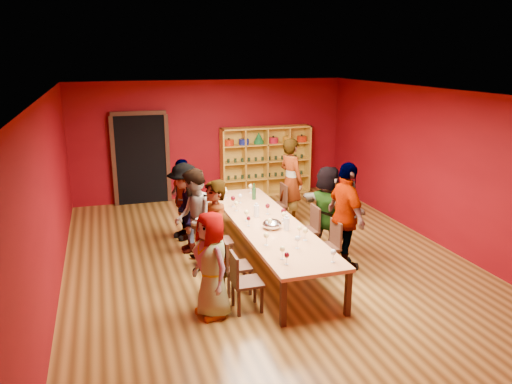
# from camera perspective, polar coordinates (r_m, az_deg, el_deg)

# --- Properties ---
(room_shell) EXTENTS (7.10, 9.10, 3.04)m
(room_shell) POSITION_cam_1_polar(r_m,az_deg,el_deg) (8.62, 1.30, 1.26)
(room_shell) COLOR brown
(room_shell) RESTS_ON ground
(tasting_table) EXTENTS (1.10, 4.50, 0.75)m
(tasting_table) POSITION_cam_1_polar(r_m,az_deg,el_deg) (8.85, 1.27, -3.77)
(tasting_table) COLOR tan
(tasting_table) RESTS_ON ground
(doorway) EXTENTS (1.40, 0.17, 2.30)m
(doorway) POSITION_cam_1_polar(r_m,az_deg,el_deg) (12.64, -13.01, 3.72)
(doorway) COLOR black
(doorway) RESTS_ON ground
(shelving_unit) EXTENTS (2.40, 0.40, 1.80)m
(shelving_unit) POSITION_cam_1_polar(r_m,az_deg,el_deg) (13.16, 1.08, 3.96)
(shelving_unit) COLOR gold
(shelving_unit) RESTS_ON ground
(chair_person_left_0) EXTENTS (0.42, 0.42, 0.89)m
(chair_person_left_0) POSITION_cam_1_polar(r_m,az_deg,el_deg) (7.29, -1.65, -9.90)
(chair_person_left_0) COLOR black
(chair_person_left_0) RESTS_ON ground
(person_left_0) EXTENTS (0.61, 0.84, 1.55)m
(person_left_0) POSITION_cam_1_polar(r_m,az_deg,el_deg) (7.08, -5.11, -8.28)
(person_left_0) COLOR #BD7F89
(person_left_0) RESTS_ON ground
(chair_person_left_1) EXTENTS (0.42, 0.42, 0.89)m
(chair_person_left_1) POSITION_cam_1_polar(r_m,az_deg,el_deg) (7.81, -2.82, -8.12)
(chair_person_left_1) COLOR black
(chair_person_left_1) RESTS_ON ground
(person_left_1) EXTENTS (0.54, 0.70, 1.84)m
(person_left_1) POSITION_cam_1_polar(r_m,az_deg,el_deg) (7.59, -4.77, -5.41)
(person_left_1) COLOR #CD8990
(person_left_1) RESTS_ON ground
(chair_person_left_2) EXTENTS (0.42, 0.42, 0.89)m
(chair_person_left_2) POSITION_cam_1_polar(r_m,az_deg,el_deg) (8.83, -4.68, -5.28)
(chair_person_left_2) COLOR black
(chair_person_left_2) RESTS_ON ground
(person_left_2) EXTENTS (0.59, 0.91, 1.76)m
(person_left_2) POSITION_cam_1_polar(r_m,az_deg,el_deg) (8.63, -7.09, -3.13)
(person_left_2) COLOR #535358
(person_left_2) RESTS_ON ground
(chair_person_left_3) EXTENTS (0.42, 0.42, 0.89)m
(chair_person_left_3) POSITION_cam_1_polar(r_m,az_deg,el_deg) (9.55, -5.72, -3.67)
(chair_person_left_3) COLOR black
(chair_person_left_3) RESTS_ON ground
(person_left_3) EXTENTS (0.47, 1.11, 1.70)m
(person_left_3) POSITION_cam_1_polar(r_m,az_deg,el_deg) (9.38, -8.05, -1.83)
(person_left_3) COLOR #5D90C0
(person_left_3) RESTS_ON ground
(chair_person_left_4) EXTENTS (0.42, 0.42, 0.89)m
(chair_person_left_4) POSITION_cam_1_polar(r_m,az_deg,el_deg) (10.22, -6.54, -2.40)
(chair_person_left_4) COLOR black
(chair_person_left_4) RESTS_ON ground
(person_left_4) EXTENTS (0.69, 1.04, 1.64)m
(person_left_4) POSITION_cam_1_polar(r_m,az_deg,el_deg) (10.07, -8.32, -0.80)
(person_left_4) COLOR #141838
(person_left_4) RESTS_ON ground
(chair_person_right_1) EXTENTS (0.42, 0.42, 0.89)m
(chair_person_right_1) POSITION_cam_1_polar(r_m,az_deg,el_deg) (8.67, 8.42, -5.80)
(chair_person_right_1) COLOR black
(chair_person_right_1) RESTS_ON ground
(person_right_1) EXTENTS (0.54, 1.12, 1.89)m
(person_right_1) POSITION_cam_1_polar(r_m,az_deg,el_deg) (8.64, 10.25, -2.80)
(person_right_1) COLOR #131635
(person_right_1) RESTS_ON ground
(chair_person_right_2) EXTENTS (0.42, 0.42, 0.89)m
(chair_person_right_2) POSITION_cam_1_polar(r_m,az_deg,el_deg) (9.41, 6.15, -3.98)
(chair_person_right_2) COLOR black
(chair_person_right_2) RESTS_ON ground
(person_right_2) EXTENTS (0.96, 1.58, 1.64)m
(person_right_2) POSITION_cam_1_polar(r_m,az_deg,el_deg) (9.45, 8.16, -1.90)
(person_right_2) COLOR #618CC8
(person_right_2) RESTS_ON ground
(chair_person_right_4) EXTENTS (0.42, 0.42, 0.89)m
(chair_person_right_4) POSITION_cam_1_polar(r_m,az_deg,el_deg) (10.92, 2.62, -1.14)
(chair_person_right_4) COLOR black
(chair_person_right_4) RESTS_ON ground
(person_right_4) EXTENTS (0.69, 0.81, 1.89)m
(person_right_4) POSITION_cam_1_polar(r_m,az_deg,el_deg) (10.89, 4.03, 1.26)
(person_right_4) COLOR #15193B
(person_right_4) RESTS_ON ground
(wine_glass_0) EXTENTS (0.08, 0.08, 0.20)m
(wine_glass_0) POSITION_cam_1_polar(r_m,az_deg,el_deg) (10.62, -0.63, 0.63)
(wine_glass_0) COLOR white
(wine_glass_0) RESTS_ON tasting_table
(wine_glass_1) EXTENTS (0.08, 0.08, 0.19)m
(wine_glass_1) POSITION_cam_1_polar(r_m,az_deg,el_deg) (9.92, -1.82, -0.49)
(wine_glass_1) COLOR white
(wine_glass_1) RESTS_ON tasting_table
(wine_glass_2) EXTENTS (0.09, 0.09, 0.22)m
(wine_glass_2) POSITION_cam_1_polar(r_m,az_deg,el_deg) (9.67, -2.64, -0.78)
(wine_glass_2) COLOR white
(wine_glass_2) RESTS_ON tasting_table
(wine_glass_3) EXTENTS (0.08, 0.08, 0.19)m
(wine_glass_3) POSITION_cam_1_polar(r_m,az_deg,el_deg) (8.12, 5.00, -4.20)
(wine_glass_3) COLOR white
(wine_glass_3) RESTS_ON tasting_table
(wine_glass_4) EXTENTS (0.09, 0.09, 0.21)m
(wine_glass_4) POSITION_cam_1_polar(r_m,az_deg,el_deg) (8.84, -1.09, -2.40)
(wine_glass_4) COLOR white
(wine_glass_4) RESTS_ON tasting_table
(wine_glass_5) EXTENTS (0.07, 0.07, 0.18)m
(wine_glass_5) POSITION_cam_1_polar(r_m,az_deg,el_deg) (10.30, -3.47, 0.05)
(wine_glass_5) COLOR white
(wine_glass_5) RESTS_ON tasting_table
(wine_glass_6) EXTENTS (0.09, 0.09, 0.21)m
(wine_glass_6) POSITION_cam_1_polar(r_m,az_deg,el_deg) (7.74, 1.18, -5.05)
(wine_glass_6) COLOR white
(wine_glass_6) RESTS_ON tasting_table
(wine_glass_7) EXTENTS (0.08, 0.08, 0.21)m
(wine_glass_7) POSITION_cam_1_polar(r_m,az_deg,el_deg) (8.76, 3.21, -2.63)
(wine_glass_7) COLOR white
(wine_glass_7) RESTS_ON tasting_table
(wine_glass_8) EXTENTS (0.08, 0.08, 0.20)m
(wine_glass_8) POSITION_cam_1_polar(r_m,az_deg,el_deg) (7.25, 3.03, -6.59)
(wine_glass_8) COLOR white
(wine_glass_8) RESTS_ON tasting_table
(wine_glass_9) EXTENTS (0.08, 0.08, 0.21)m
(wine_glass_9) POSITION_cam_1_polar(r_m,az_deg,el_deg) (9.22, 1.33, -1.66)
(wine_glass_9) COLOR white
(wine_glass_9) RESTS_ON tasting_table
(wine_glass_10) EXTENTS (0.08, 0.08, 0.21)m
(wine_glass_10) POSITION_cam_1_polar(r_m,az_deg,el_deg) (7.64, 4.74, -5.40)
(wine_glass_10) COLOR white
(wine_glass_10) RESTS_ON tasting_table
(wine_glass_11) EXTENTS (0.07, 0.07, 0.18)m
(wine_glass_11) POSITION_cam_1_polar(r_m,az_deg,el_deg) (10.48, -3.58, 0.33)
(wine_glass_11) COLOR white
(wine_glass_11) RESTS_ON tasting_table
(wine_glass_12) EXTENTS (0.09, 0.09, 0.22)m
(wine_glass_12) POSITION_cam_1_polar(r_m,az_deg,el_deg) (8.91, 3.15, -2.25)
(wine_glass_12) COLOR white
(wine_glass_12) RESTS_ON tasting_table
(wine_glass_13) EXTENTS (0.08, 0.08, 0.20)m
(wine_glass_13) POSITION_cam_1_polar(r_m,az_deg,el_deg) (7.22, 8.81, -6.89)
(wine_glass_13) COLOR white
(wine_glass_13) RESTS_ON tasting_table
(wine_glass_14) EXTENTS (0.08, 0.08, 0.19)m
(wine_glass_14) POSITION_cam_1_polar(r_m,az_deg,el_deg) (9.42, -2.26, -1.35)
(wine_glass_14) COLOR white
(wine_glass_14) RESTS_ON tasting_table
(wine_glass_15) EXTENTS (0.09, 0.09, 0.21)m
(wine_glass_15) POSITION_cam_1_polar(r_m,az_deg,el_deg) (8.38, 1.59, -3.40)
(wine_glass_15) COLOR white
(wine_glass_15) RESTS_ON tasting_table
(wine_glass_16) EXTENTS (0.09, 0.09, 0.22)m
(wine_glass_16) POSITION_cam_1_polar(r_m,az_deg,el_deg) (7.97, 5.65, -4.46)
(wine_glass_16) COLOR white
(wine_glass_16) RESTS_ON tasting_table
(wine_glass_17) EXTENTS (0.08, 0.08, 0.19)m
(wine_glass_17) POSITION_cam_1_polar(r_m,az_deg,el_deg) (7.08, 3.53, -7.27)
(wine_glass_17) COLOR white
(wine_glass_17) RESTS_ON tasting_table
(wine_glass_18) EXTENTS (0.07, 0.07, 0.18)m
(wine_glass_18) POSITION_cam_1_polar(r_m,az_deg,el_deg) (8.60, -0.85, -3.09)
(wine_glass_18) COLOR white
(wine_glass_18) RESTS_ON tasting_table
(spittoon_bowl) EXTENTS (0.33, 0.33, 0.18)m
(spittoon_bowl) POSITION_cam_1_polar(r_m,az_deg,el_deg) (8.49, 1.84, -3.71)
(spittoon_bowl) COLOR silver
(spittoon_bowl) RESTS_ON tasting_table
(carafe_a) EXTENTS (0.10, 0.10, 0.26)m
(carafe_a) POSITION_cam_1_polar(r_m,az_deg,el_deg) (9.09, 0.05, -2.14)
(carafe_a) COLOR white
(carafe_a) RESTS_ON tasting_table
(carafe_b) EXTENTS (0.12, 0.12, 0.26)m
(carafe_b) POSITION_cam_1_polar(r_m,az_deg,el_deg) (8.42, 3.51, -3.62)
(carafe_b) COLOR white
(carafe_b) RESTS_ON tasting_table
(wine_bottle) EXTENTS (0.09, 0.09, 0.34)m
(wine_bottle) POSITION_cam_1_polar(r_m,az_deg,el_deg) (10.16, -0.24, -0.15)
(wine_bottle) COLOR #163D1D
(wine_bottle) RESTS_ON tasting_table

